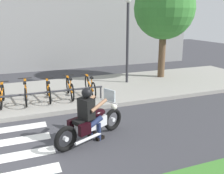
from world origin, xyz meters
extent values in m
cube|color=gray|center=(0.00, 4.35, 0.07)|extent=(24.00, 4.40, 0.15)
torus|color=black|center=(3.06, 0.50, 0.32)|extent=(0.63, 0.37, 0.64)
cylinder|color=silver|center=(3.06, 0.50, 0.32)|extent=(0.15, 0.14, 0.12)
torus|color=black|center=(1.59, -0.18, 0.32)|extent=(0.63, 0.37, 0.64)
cylinder|color=silver|center=(1.59, -0.18, 0.32)|extent=(0.15, 0.14, 0.12)
cube|color=silver|center=(2.32, 0.16, 0.46)|extent=(0.93, 0.63, 0.28)
ellipsoid|color=black|center=(2.52, 0.25, 0.68)|extent=(0.59, 0.47, 0.22)
cube|color=black|center=(2.12, 0.06, 0.61)|extent=(0.63, 0.49, 0.10)
cube|color=black|center=(1.87, 0.19, 0.50)|extent=(0.34, 0.24, 0.28)
cube|color=black|center=(2.05, -0.21, 0.50)|extent=(0.34, 0.24, 0.28)
cylinder|color=silver|center=(2.91, 0.43, 0.89)|extent=(0.29, 0.58, 0.03)
sphere|color=white|center=(3.10, 0.52, 0.69)|extent=(0.18, 0.18, 0.18)
cube|color=silver|center=(2.94, 0.44, 1.07)|extent=(0.20, 0.38, 0.32)
cylinder|color=silver|center=(2.15, -0.12, 0.19)|extent=(0.76, 0.41, 0.08)
cube|color=black|center=(2.19, 0.09, 0.91)|extent=(0.40, 0.47, 0.52)
sphere|color=black|center=(2.21, 0.11, 1.31)|extent=(0.26, 0.26, 0.26)
cylinder|color=#9E7051|center=(2.30, 0.39, 0.99)|extent=(0.51, 0.30, 0.26)
cylinder|color=#9E7051|center=(2.49, -0.01, 0.99)|extent=(0.51, 0.30, 0.26)
cylinder|color=#1E284C|center=(2.25, 0.30, 0.55)|extent=(0.46, 0.31, 0.24)
cylinder|color=#1E284C|center=(2.36, 0.35, 0.24)|extent=(0.11, 0.11, 0.47)
cube|color=black|center=(2.40, 0.37, 0.04)|extent=(0.26, 0.19, 0.08)
cylinder|color=#1E284C|center=(2.39, 0.01, 0.55)|extent=(0.46, 0.31, 0.24)
cylinder|color=#1E284C|center=(2.50, 0.06, 0.24)|extent=(0.11, 0.11, 0.47)
cube|color=black|center=(2.53, 0.08, 0.04)|extent=(0.26, 0.19, 0.08)
torus|color=black|center=(0.13, 3.96, 0.47)|extent=(0.08, 0.63, 0.63)
torus|color=black|center=(0.08, 2.98, 0.47)|extent=(0.08, 0.63, 0.63)
cylinder|color=orange|center=(0.10, 3.47, 0.53)|extent=(0.11, 0.88, 0.24)
cylinder|color=orange|center=(0.09, 3.23, 0.69)|extent=(0.04, 0.04, 0.38)
cube|color=black|center=(0.09, 3.23, 0.89)|extent=(0.11, 0.20, 0.06)
cylinder|color=black|center=(0.12, 3.86, 0.89)|extent=(0.48, 0.05, 0.03)
cube|color=orange|center=(0.13, 3.96, 0.81)|extent=(0.09, 0.28, 0.04)
torus|color=black|center=(0.92, 4.02, 0.49)|extent=(0.09, 0.67, 0.67)
torus|color=black|center=(0.87, 2.93, 0.49)|extent=(0.09, 0.67, 0.67)
cylinder|color=orange|center=(0.89, 3.47, 0.56)|extent=(0.11, 0.98, 0.26)
cylinder|color=orange|center=(0.88, 3.20, 0.73)|extent=(0.04, 0.04, 0.41)
cube|color=black|center=(0.88, 3.20, 0.93)|extent=(0.11, 0.20, 0.06)
cylinder|color=black|center=(0.92, 3.91, 0.93)|extent=(0.48, 0.05, 0.03)
cube|color=orange|center=(0.92, 4.02, 0.85)|extent=(0.09, 0.28, 0.04)
torus|color=black|center=(1.72, 3.99, 0.46)|extent=(0.08, 0.61, 0.61)
torus|color=black|center=(1.66, 2.96, 0.46)|extent=(0.08, 0.61, 0.61)
cylinder|color=orange|center=(1.69, 3.47, 0.52)|extent=(0.11, 0.92, 0.25)
cylinder|color=orange|center=(1.68, 3.21, 0.68)|extent=(0.04, 0.04, 0.37)
cube|color=black|center=(1.68, 3.21, 0.87)|extent=(0.11, 0.20, 0.06)
cylinder|color=black|center=(1.71, 3.89, 0.87)|extent=(0.48, 0.05, 0.03)
cube|color=orange|center=(1.72, 3.99, 0.79)|extent=(0.09, 0.28, 0.04)
torus|color=black|center=(2.51, 3.99, 0.48)|extent=(0.09, 0.66, 0.66)
torus|color=black|center=(2.46, 2.96, 0.48)|extent=(0.09, 0.66, 0.66)
cylinder|color=orange|center=(2.48, 3.47, 0.55)|extent=(0.11, 0.92, 0.25)
cylinder|color=orange|center=(2.47, 3.22, 0.72)|extent=(0.04, 0.04, 0.40)
cube|color=black|center=(2.47, 3.22, 0.92)|extent=(0.11, 0.20, 0.06)
cylinder|color=black|center=(2.50, 3.88, 0.92)|extent=(0.48, 0.05, 0.03)
cube|color=orange|center=(2.51, 3.99, 0.84)|extent=(0.09, 0.28, 0.04)
torus|color=black|center=(3.30, 4.02, 0.48)|extent=(0.09, 0.65, 0.64)
torus|color=black|center=(3.25, 2.93, 0.48)|extent=(0.09, 0.65, 0.64)
cylinder|color=orange|center=(3.28, 3.47, 0.54)|extent=(0.11, 0.98, 0.26)
cylinder|color=orange|center=(3.26, 3.20, 0.71)|extent=(0.04, 0.04, 0.39)
cube|color=black|center=(3.26, 3.20, 0.91)|extent=(0.11, 0.20, 0.06)
cylinder|color=black|center=(3.30, 3.91, 0.91)|extent=(0.48, 0.05, 0.03)
cube|color=orange|center=(3.30, 4.02, 0.83)|extent=(0.09, 0.28, 0.04)
cylinder|color=#333338|center=(0.89, 2.92, 0.60)|extent=(5.36, 0.07, 0.07)
cylinder|color=#333338|center=(3.53, 2.92, 0.38)|extent=(0.06, 0.06, 0.45)
cylinder|color=#2D2D33|center=(5.44, 4.75, 1.85)|extent=(0.12, 0.12, 3.69)
sphere|color=white|center=(5.44, 4.75, 3.81)|extent=(0.28, 0.28, 0.28)
cylinder|color=brown|center=(7.53, 5.15, 1.23)|extent=(0.34, 0.34, 2.46)
sphere|color=#387F33|center=(7.53, 5.15, 3.47)|extent=(2.91, 2.91, 2.91)
camera|label=1|loc=(0.64, -5.63, 3.13)|focal=40.42mm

